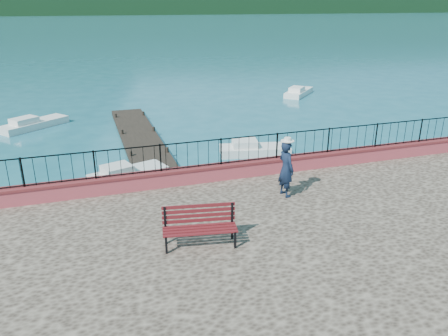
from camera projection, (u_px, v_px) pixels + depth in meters
ground at (268, 258)px, 13.31m from camera, size 2000.00×2000.00×0.00m
parapet at (229, 171)px, 16.07m from camera, size 28.00×0.46×0.58m
railing at (229, 151)px, 15.80m from camera, size 27.00×0.05×0.95m
dock at (143, 145)px, 23.33m from camera, size 2.00×16.00×0.30m
companion_hill at (251, 8)px, 574.78m from camera, size 448.00×384.00×180.00m
park_bench at (200, 234)px, 11.60m from camera, size 2.04×0.96×1.09m
person at (286, 169)px, 14.40m from camera, size 0.57×0.76×1.91m
hat at (288, 139)px, 14.04m from camera, size 0.44×0.44×0.12m
boat_0 at (128, 171)px, 19.03m from camera, size 3.59×2.32×0.80m
boat_1 at (255, 147)px, 22.25m from camera, size 3.72×2.01×0.80m
boat_3 at (34, 122)px, 26.97m from camera, size 4.10×3.59×0.80m
boat_5 at (299, 90)px, 36.54m from camera, size 3.73×3.72×0.80m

